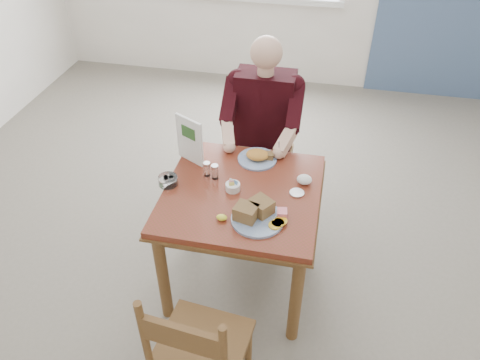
% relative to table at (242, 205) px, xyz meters
% --- Properties ---
extents(floor, '(6.00, 6.00, 0.00)m').
position_rel_table_xyz_m(floor, '(0.00, 0.00, -0.64)').
color(floor, '#6C6557').
rests_on(floor, ground).
extents(lemon_wedge, '(0.07, 0.05, 0.03)m').
position_rel_table_xyz_m(lemon_wedge, '(-0.06, -0.26, 0.13)').
color(lemon_wedge, yellow).
rests_on(lemon_wedge, table).
extents(napkin, '(0.09, 0.08, 0.06)m').
position_rel_table_xyz_m(napkin, '(0.35, 0.15, 0.14)').
color(napkin, white).
rests_on(napkin, table).
extents(metal_dish, '(0.11, 0.11, 0.01)m').
position_rel_table_xyz_m(metal_dish, '(0.32, 0.04, 0.12)').
color(metal_dish, silver).
rests_on(metal_dish, table).
extents(table, '(0.92, 0.92, 0.75)m').
position_rel_table_xyz_m(table, '(0.00, 0.00, 0.00)').
color(table, maroon).
rests_on(table, ground).
extents(chair_far, '(0.42, 0.42, 0.95)m').
position_rel_table_xyz_m(chair_far, '(0.00, 0.80, -0.16)').
color(chair_far, brown).
rests_on(chair_far, ground).
extents(chair_near, '(0.46, 0.46, 0.95)m').
position_rel_table_xyz_m(chair_near, '(-0.02, -0.89, -0.16)').
color(chair_near, brown).
rests_on(chair_near, ground).
extents(diner, '(0.53, 0.56, 1.39)m').
position_rel_table_xyz_m(diner, '(0.00, 0.71, 0.17)').
color(diner, gray).
rests_on(diner, chair_far).
extents(near_plate, '(0.37, 0.37, 0.10)m').
position_rel_table_xyz_m(near_plate, '(0.13, -0.21, 0.15)').
color(near_plate, white).
rests_on(near_plate, table).
extents(far_plate, '(0.25, 0.25, 0.07)m').
position_rel_table_xyz_m(far_plate, '(0.04, 0.32, 0.14)').
color(far_plate, white).
rests_on(far_plate, table).
extents(caddy, '(0.11, 0.11, 0.06)m').
position_rel_table_xyz_m(caddy, '(-0.05, -0.00, 0.13)').
color(caddy, white).
rests_on(caddy, table).
extents(shakers, '(0.11, 0.07, 0.10)m').
position_rel_table_xyz_m(shakers, '(-0.21, 0.09, 0.16)').
color(shakers, white).
rests_on(shakers, table).
extents(creamer, '(0.14, 0.14, 0.05)m').
position_rel_table_xyz_m(creamer, '(-0.44, -0.03, 0.14)').
color(creamer, white).
rests_on(creamer, table).
extents(menu, '(0.19, 0.11, 0.31)m').
position_rel_table_xyz_m(menu, '(-0.38, 0.23, 0.27)').
color(menu, white).
rests_on(menu, table).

